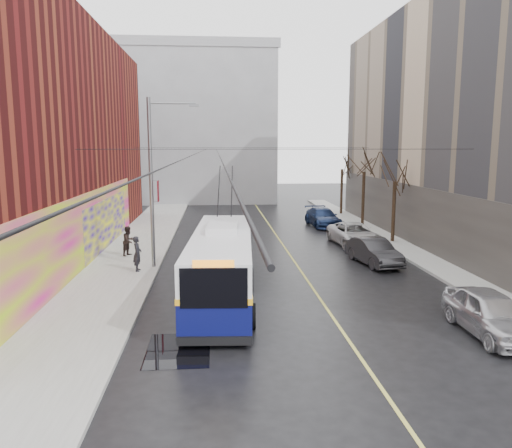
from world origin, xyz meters
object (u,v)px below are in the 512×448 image
at_px(tree_far, 342,161).
at_px(pedestrian_b, 129,241).
at_px(pedestrian_a, 137,254).
at_px(parked_car_b, 374,252).
at_px(tree_near, 395,170).
at_px(parked_car_c, 354,234).
at_px(trolleybus, 222,263).
at_px(parked_car_a, 491,313).
at_px(parked_car_d, 323,217).
at_px(following_car, 228,232).
at_px(tree_mid, 364,162).
at_px(streetlight_pole, 154,179).

relative_size(tree_far, pedestrian_b, 3.77).
distance_m(pedestrian_a, pedestrian_b, 3.91).
bearing_deg(pedestrian_b, parked_car_b, -74.61).
relative_size(tree_near, parked_car_c, 1.21).
height_order(tree_far, parked_car_c, tree_far).
bearing_deg(tree_far, parked_car_b, -99.15).
distance_m(trolleybus, pedestrian_a, 6.22).
distance_m(tree_far, parked_car_a, 30.86).
bearing_deg(tree_near, pedestrian_a, -156.70).
height_order(parked_car_d, following_car, parked_car_d).
relative_size(parked_car_a, pedestrian_a, 2.53).
height_order(following_car, pedestrian_b, pedestrian_b).
relative_size(trolleybus, parked_car_b, 2.66).
height_order(parked_car_b, pedestrian_b, pedestrian_b).
distance_m(tree_near, pedestrian_a, 17.86).
xyz_separation_m(tree_mid, parked_car_c, (-2.81, -7.52, -4.52)).
height_order(parked_car_d, pedestrian_a, pedestrian_a).
relative_size(streetlight_pole, trolleybus, 0.77).
bearing_deg(tree_mid, streetlight_pole, -139.35).
relative_size(tree_mid, parked_car_d, 1.30).
relative_size(parked_car_b, pedestrian_a, 2.43).
bearing_deg(parked_car_d, trolleybus, -118.47).
relative_size(tree_mid, pedestrian_a, 3.69).
bearing_deg(parked_car_b, following_car, 129.50).
distance_m(tree_far, parked_car_c, 15.43).
height_order(streetlight_pole, parked_car_b, streetlight_pole).
relative_size(streetlight_pole, parked_car_a, 1.96).
xyz_separation_m(tree_mid, pedestrian_b, (-17.08, -10.13, -4.23)).
height_order(streetlight_pole, pedestrian_b, streetlight_pole).
bearing_deg(streetlight_pole, parked_car_a, -39.46).
distance_m(trolleybus, parked_car_a, 10.60).
xyz_separation_m(trolleybus, parked_car_b, (8.51, 5.50, -0.80)).
relative_size(streetlight_pole, parked_car_b, 2.04).
bearing_deg(trolleybus, parked_car_b, 36.32).
distance_m(tree_mid, following_car, 13.39).
distance_m(tree_far, parked_car_d, 8.49).
relative_size(trolleybus, parked_car_a, 2.56).
distance_m(trolleybus, parked_car_b, 10.16).
bearing_deg(tree_near, pedestrian_b, -169.62).
relative_size(tree_near, tree_far, 0.97).
xyz_separation_m(parked_car_a, parked_car_c, (-0.37, 15.94, -0.04)).
xyz_separation_m(tree_mid, pedestrian_a, (-16.01, -13.89, -4.20)).
relative_size(parked_car_c, pedestrian_a, 2.93).
bearing_deg(pedestrian_a, parked_car_d, -43.63).
height_order(streetlight_pole, trolleybus, streetlight_pole).
bearing_deg(parked_car_a, parked_car_d, 92.34).
bearing_deg(pedestrian_a, parked_car_b, -87.39).
xyz_separation_m(trolleybus, pedestrian_a, (-4.30, 4.48, -0.47)).
xyz_separation_m(parked_car_c, pedestrian_a, (-13.20, -6.38, 0.32)).
bearing_deg(parked_car_d, pedestrian_b, -146.78).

